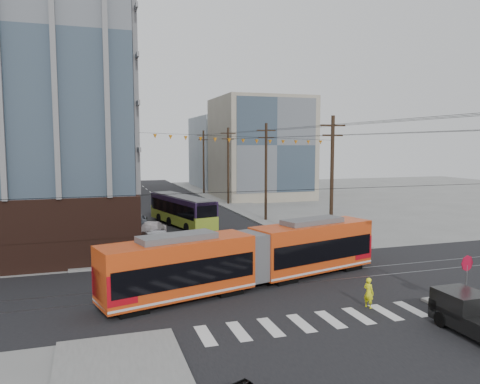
% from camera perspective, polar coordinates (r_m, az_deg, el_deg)
% --- Properties ---
extents(ground, '(160.00, 160.00, 0.00)m').
position_cam_1_polar(ground, '(26.72, 6.24, -13.18)').
color(ground, slate).
extents(bg_bldg_nw_near, '(18.00, 16.00, 18.00)m').
position_cam_1_polar(bg_bldg_nw_near, '(75.30, -23.05, 5.65)').
color(bg_bldg_nw_near, '#8C99A5').
rests_on(bg_bldg_nw_near, ground).
extents(bg_bldg_ne_near, '(14.00, 14.00, 16.00)m').
position_cam_1_polar(bg_bldg_ne_near, '(75.76, 2.50, 5.36)').
color(bg_bldg_ne_near, gray).
rests_on(bg_bldg_ne_near, ground).
extents(bg_bldg_nw_far, '(16.00, 18.00, 20.00)m').
position_cam_1_polar(bg_bldg_nw_far, '(95.09, -20.20, 6.32)').
color(bg_bldg_nw_far, gray).
rests_on(bg_bldg_nw_far, ground).
extents(bg_bldg_ne_far, '(16.00, 16.00, 14.00)m').
position_cam_1_polar(bg_bldg_ne_far, '(95.35, -0.58, 4.87)').
color(bg_bldg_ne_far, '#8C99A5').
rests_on(bg_bldg_ne_far, ground).
extents(utility_pole_far, '(0.30, 0.30, 11.00)m').
position_cam_1_polar(utility_pole_far, '(81.30, -4.46, 3.62)').
color(utility_pole_far, black).
rests_on(utility_pole_far, ground).
extents(streetcar, '(18.72, 7.48, 3.60)m').
position_cam_1_polar(streetcar, '(28.95, 1.38, -7.93)').
color(streetcar, '#D34213').
rests_on(streetcar, ground).
extents(city_bus, '(5.18, 11.91, 3.30)m').
position_cam_1_polar(city_bus, '(50.21, -7.10, -2.23)').
color(city_bus, '#261737').
rests_on(city_bus, ground).
extents(parked_car_silver, '(2.75, 5.03, 1.57)m').
position_cam_1_polar(parked_car_silver, '(39.79, -10.61, -5.70)').
color(parked_car_silver, '#94959B').
rests_on(parked_car_silver, ground).
extents(parked_car_white, '(3.57, 5.66, 1.53)m').
position_cam_1_polar(parked_car_white, '(44.64, -10.64, -4.46)').
color(parked_car_white, silver).
rests_on(parked_car_white, ground).
extents(parked_car_grey, '(2.88, 5.49, 1.47)m').
position_cam_1_polar(parked_car_grey, '(49.69, -12.59, -3.48)').
color(parked_car_grey, '#4B505B').
rests_on(parked_car_grey, ground).
extents(pedestrian, '(0.58, 0.70, 1.64)m').
position_cam_1_polar(pedestrian, '(26.36, 15.41, -11.75)').
color(pedestrian, '#FEFF1A').
rests_on(pedestrian, ground).
extents(stop_sign, '(0.96, 0.96, 2.79)m').
position_cam_1_polar(stop_sign, '(27.44, 25.84, -10.19)').
color(stop_sign, '#A50824').
rests_on(stop_sign, ground).
extents(jersey_barrier, '(1.45, 4.40, 0.86)m').
position_cam_1_polar(jersey_barrier, '(42.22, 8.82, -5.49)').
color(jersey_barrier, gray).
rests_on(jersey_barrier, ground).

